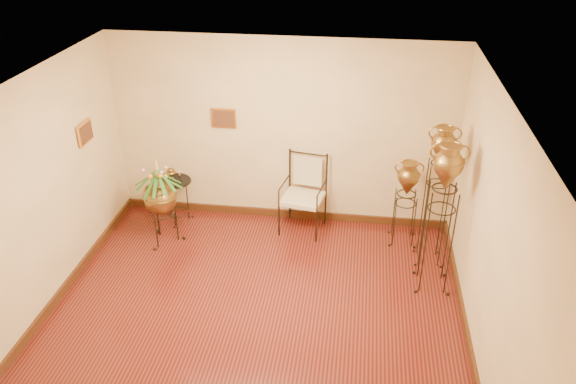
# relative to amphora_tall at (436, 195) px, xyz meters

# --- Properties ---
(ground) EXTENTS (5.00, 5.00, 0.00)m
(ground) POSITION_rel_amphora_tall_xyz_m (-2.15, -1.63, -1.02)
(ground) COLOR maroon
(ground) RESTS_ON ground
(room_shell) EXTENTS (5.02, 5.02, 2.81)m
(room_shell) POSITION_rel_amphora_tall_xyz_m (-2.16, -1.62, 0.71)
(room_shell) COLOR beige
(room_shell) RESTS_ON ground
(amphora_tall) EXTENTS (0.51, 0.51, 2.00)m
(amphora_tall) POSITION_rel_amphora_tall_xyz_m (0.00, 0.00, 0.00)
(amphora_tall) COLOR black
(amphora_tall) RESTS_ON ground
(amphora_mid) EXTENTS (0.57, 0.57, 2.01)m
(amphora_mid) POSITION_rel_amphora_tall_xyz_m (0.00, -0.55, -0.00)
(amphora_mid) COLOR black
(amphora_mid) RESTS_ON ground
(amphora_short) EXTENTS (0.50, 0.50, 1.29)m
(amphora_short) POSITION_rel_amphora_tall_xyz_m (-0.33, 0.43, -0.38)
(amphora_short) COLOR black
(amphora_short) RESTS_ON ground
(planter_urn) EXTENTS (0.77, 0.77, 1.35)m
(planter_urn) POSITION_rel_amphora_tall_xyz_m (-3.75, -0.04, -0.26)
(planter_urn) COLOR black
(planter_urn) RESTS_ON ground
(armchair) EXTENTS (0.75, 0.71, 1.16)m
(armchair) POSITION_rel_amphora_tall_xyz_m (-1.80, 0.52, -0.44)
(armchair) COLOR black
(armchair) RESTS_ON ground
(side_table) EXTENTS (0.61, 0.61, 0.88)m
(side_table) POSITION_rel_amphora_tall_xyz_m (-3.73, 0.52, -0.66)
(side_table) COLOR black
(side_table) RESTS_ON ground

